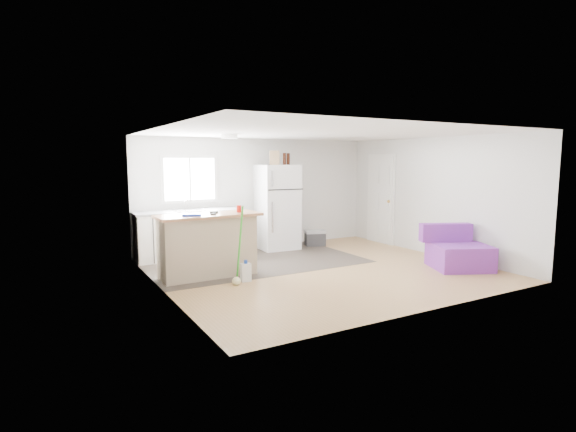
% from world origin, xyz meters
% --- Properties ---
extents(room, '(5.51, 5.01, 2.41)m').
position_xyz_m(room, '(0.00, 0.00, 1.20)').
color(room, '#9F7742').
rests_on(room, ground).
extents(vinyl_zone, '(4.05, 2.50, 0.00)m').
position_xyz_m(vinyl_zone, '(-0.73, 1.25, 0.00)').
color(vinyl_zone, '#362D29').
rests_on(vinyl_zone, floor).
extents(window, '(1.18, 0.06, 0.98)m').
position_xyz_m(window, '(-1.55, 2.49, 1.55)').
color(window, white).
rests_on(window, back_wall).
extents(interior_door, '(0.11, 0.92, 2.10)m').
position_xyz_m(interior_door, '(2.72, 1.55, 1.02)').
color(interior_door, white).
rests_on(interior_door, right_wall).
extents(ceiling_fixture, '(0.30, 0.30, 0.07)m').
position_xyz_m(ceiling_fixture, '(-1.20, 1.20, 2.36)').
color(ceiling_fixture, white).
rests_on(ceiling_fixture, ceiling).
extents(kitchen_cabinets, '(2.14, 0.72, 1.23)m').
position_xyz_m(kitchen_cabinets, '(-1.69, 2.17, 0.48)').
color(kitchen_cabinets, white).
rests_on(kitchen_cabinets, floor).
extents(peninsula, '(1.72, 0.68, 1.05)m').
position_xyz_m(peninsula, '(-1.87, 0.56, 0.53)').
color(peninsula, tan).
rests_on(peninsula, floor).
extents(refrigerator, '(0.85, 0.81, 1.83)m').
position_xyz_m(refrigerator, '(0.27, 2.10, 0.92)').
color(refrigerator, white).
rests_on(refrigerator, floor).
extents(cooler, '(0.54, 0.45, 0.35)m').
position_xyz_m(cooler, '(1.17, 1.96, 0.18)').
color(cooler, '#323235').
rests_on(cooler, floor).
extents(purple_seat, '(1.23, 1.23, 0.78)m').
position_xyz_m(purple_seat, '(2.23, -1.09, 0.28)').
color(purple_seat, purple).
rests_on(purple_seat, floor).
extents(cleaner_jug, '(0.17, 0.13, 0.35)m').
position_xyz_m(cleaner_jug, '(-1.46, -0.04, 0.15)').
color(cleaner_jug, silver).
rests_on(cleaner_jug, floor).
extents(mop, '(0.21, 0.35, 1.25)m').
position_xyz_m(mop, '(-1.64, -0.12, 0.23)').
color(mop, green).
rests_on(mop, floor).
extents(red_cup, '(0.10, 0.10, 0.12)m').
position_xyz_m(red_cup, '(-1.31, 0.55, 1.11)').
color(red_cup, red).
rests_on(red_cup, peninsula).
extents(blue_tray, '(0.36, 0.31, 0.04)m').
position_xyz_m(blue_tray, '(-2.16, 0.48, 1.07)').
color(blue_tray, '#142EC0').
rests_on(blue_tray, peninsula).
extents(tool_a, '(0.15, 0.07, 0.03)m').
position_xyz_m(tool_a, '(-1.73, 0.64, 1.07)').
color(tool_a, black).
rests_on(tool_a, peninsula).
extents(tool_b, '(0.11, 0.07, 0.03)m').
position_xyz_m(tool_b, '(-1.82, 0.43, 1.06)').
color(tool_b, black).
rests_on(tool_b, peninsula).
extents(cardboard_box, '(0.22, 0.16, 0.30)m').
position_xyz_m(cardboard_box, '(0.18, 2.07, 1.98)').
color(cardboard_box, '#A3855D').
rests_on(cardboard_box, refrigerator).
extents(bottle_left, '(0.09, 0.09, 0.25)m').
position_xyz_m(bottle_left, '(0.40, 2.00, 1.96)').
color(bottle_left, '#321309').
rests_on(bottle_left, refrigerator).
extents(bottle_right, '(0.09, 0.09, 0.25)m').
position_xyz_m(bottle_right, '(0.53, 2.08, 1.96)').
color(bottle_right, '#321309').
rests_on(bottle_right, refrigerator).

